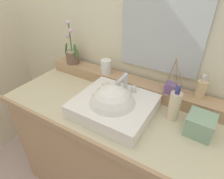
{
  "coord_description": "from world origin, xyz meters",
  "views": [
    {
      "loc": [
        0.49,
        -0.79,
        1.6
      ],
      "look_at": [
        0.02,
        -0.01,
        1.0
      ],
      "focal_mm": 30.62,
      "sensor_mm": 36.0,
      "label": 1
    }
  ],
  "objects_px": {
    "sink_basin": "(113,107)",
    "reed_diffuser": "(170,87)",
    "lotion_bottle": "(174,105)",
    "potted_plant": "(72,54)",
    "soap_bar": "(107,84)",
    "soap_dispenser": "(201,89)",
    "tissue_box": "(200,125)",
    "tumbler_cup": "(106,67)"
  },
  "relations": [
    {
      "from": "soap_bar",
      "to": "sink_basin",
      "type": "bearing_deg",
      "value": -44.93
    },
    {
      "from": "sink_basin",
      "to": "lotion_bottle",
      "type": "relative_size",
      "value": 2.13
    },
    {
      "from": "potted_plant",
      "to": "reed_diffuser",
      "type": "bearing_deg",
      "value": -1.14
    },
    {
      "from": "sink_basin",
      "to": "soap_bar",
      "type": "xyz_separation_m",
      "value": [
        -0.12,
        0.12,
        0.05
      ]
    },
    {
      "from": "potted_plant",
      "to": "soap_dispenser",
      "type": "height_order",
      "value": "potted_plant"
    },
    {
      "from": "sink_basin",
      "to": "potted_plant",
      "type": "bearing_deg",
      "value": 152.89
    },
    {
      "from": "tissue_box",
      "to": "soap_dispenser",
      "type": "bearing_deg",
      "value": 104.06
    },
    {
      "from": "tumbler_cup",
      "to": "lotion_bottle",
      "type": "distance_m",
      "value": 0.54
    },
    {
      "from": "sink_basin",
      "to": "potted_plant",
      "type": "relative_size",
      "value": 1.36
    },
    {
      "from": "sink_basin",
      "to": "reed_diffuser",
      "type": "bearing_deg",
      "value": 46.05
    },
    {
      "from": "sink_basin",
      "to": "potted_plant",
      "type": "height_order",
      "value": "potted_plant"
    },
    {
      "from": "potted_plant",
      "to": "tissue_box",
      "type": "xyz_separation_m",
      "value": [
        0.98,
        -0.18,
        -0.1
      ]
    },
    {
      "from": "tissue_box",
      "to": "tumbler_cup",
      "type": "bearing_deg",
      "value": 165.33
    },
    {
      "from": "soap_bar",
      "to": "potted_plant",
      "type": "height_order",
      "value": "potted_plant"
    },
    {
      "from": "soap_dispenser",
      "to": "reed_diffuser",
      "type": "relative_size",
      "value": 0.65
    },
    {
      "from": "potted_plant",
      "to": "soap_dispenser",
      "type": "distance_m",
      "value": 0.93
    },
    {
      "from": "potted_plant",
      "to": "soap_bar",
      "type": "bearing_deg",
      "value": -20.28
    },
    {
      "from": "sink_basin",
      "to": "tumbler_cup",
      "type": "relative_size",
      "value": 4.39
    },
    {
      "from": "tissue_box",
      "to": "soap_bar",
      "type": "bearing_deg",
      "value": 176.88
    },
    {
      "from": "tumbler_cup",
      "to": "reed_diffuser",
      "type": "height_order",
      "value": "reed_diffuser"
    },
    {
      "from": "potted_plant",
      "to": "lotion_bottle",
      "type": "relative_size",
      "value": 1.57
    },
    {
      "from": "sink_basin",
      "to": "reed_diffuser",
      "type": "distance_m",
      "value": 0.36
    },
    {
      "from": "tumbler_cup",
      "to": "lotion_bottle",
      "type": "bearing_deg",
      "value": -14.1
    },
    {
      "from": "tumbler_cup",
      "to": "potted_plant",
      "type": "bearing_deg",
      "value": 178.86
    },
    {
      "from": "sink_basin",
      "to": "lotion_bottle",
      "type": "bearing_deg",
      "value": 23.15
    },
    {
      "from": "soap_bar",
      "to": "tissue_box",
      "type": "bearing_deg",
      "value": -3.12
    },
    {
      "from": "tumbler_cup",
      "to": "tissue_box",
      "type": "height_order",
      "value": "tumbler_cup"
    },
    {
      "from": "soap_bar",
      "to": "potted_plant",
      "type": "distance_m",
      "value": 0.44
    },
    {
      "from": "soap_bar",
      "to": "lotion_bottle",
      "type": "distance_m",
      "value": 0.43
    },
    {
      "from": "reed_diffuser",
      "to": "lotion_bottle",
      "type": "xyz_separation_m",
      "value": [
        0.06,
        -0.12,
        -0.03
      ]
    },
    {
      "from": "sink_basin",
      "to": "potted_plant",
      "type": "distance_m",
      "value": 0.6
    },
    {
      "from": "potted_plant",
      "to": "lotion_bottle",
      "type": "bearing_deg",
      "value": -9.37
    },
    {
      "from": "reed_diffuser",
      "to": "lotion_bottle",
      "type": "bearing_deg",
      "value": -62.66
    },
    {
      "from": "reed_diffuser",
      "to": "sink_basin",
      "type": "bearing_deg",
      "value": -133.95
    },
    {
      "from": "sink_basin",
      "to": "reed_diffuser",
      "type": "relative_size",
      "value": 1.92
    },
    {
      "from": "soap_bar",
      "to": "soap_dispenser",
      "type": "xyz_separation_m",
      "value": [
        0.52,
        0.17,
        0.05
      ]
    },
    {
      "from": "tumbler_cup",
      "to": "reed_diffuser",
      "type": "xyz_separation_m",
      "value": [
        0.46,
        -0.01,
        -0.01
      ]
    },
    {
      "from": "sink_basin",
      "to": "lotion_bottle",
      "type": "xyz_separation_m",
      "value": [
        0.31,
        0.13,
        0.05
      ]
    },
    {
      "from": "soap_bar",
      "to": "reed_diffuser",
      "type": "xyz_separation_m",
      "value": [
        0.36,
        0.13,
        0.02
      ]
    },
    {
      "from": "sink_basin",
      "to": "potted_plant",
      "type": "xyz_separation_m",
      "value": [
        -0.53,
        0.27,
        0.11
      ]
    },
    {
      "from": "soap_dispenser",
      "to": "tumbler_cup",
      "type": "height_order",
      "value": "soap_dispenser"
    },
    {
      "from": "soap_dispenser",
      "to": "lotion_bottle",
      "type": "xyz_separation_m",
      "value": [
        -0.1,
        -0.16,
        -0.05
      ]
    }
  ]
}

